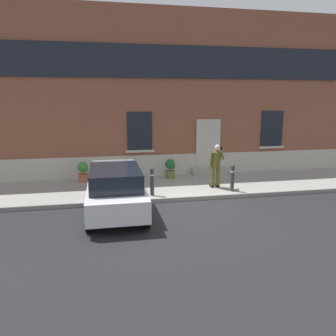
# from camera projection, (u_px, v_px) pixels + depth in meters

# --- Properties ---
(ground_plane) EXTENTS (80.00, 80.00, 0.00)m
(ground_plane) POSITION_uv_depth(u_px,v_px,m) (192.00, 209.00, 11.11)
(ground_plane) COLOR #232326
(sidewalk) EXTENTS (24.00, 3.60, 0.15)m
(sidewalk) POSITION_uv_depth(u_px,v_px,m) (175.00, 186.00, 13.78)
(sidewalk) COLOR #99968E
(sidewalk) RESTS_ON ground
(curb_edge) EXTENTS (24.00, 0.12, 0.15)m
(curb_edge) POSITION_uv_depth(u_px,v_px,m) (186.00, 199.00, 12.00)
(curb_edge) COLOR gray
(curb_edge) RESTS_ON ground
(building_facade) EXTENTS (24.00, 1.52, 7.50)m
(building_facade) POSITION_uv_depth(u_px,v_px,m) (164.00, 96.00, 15.42)
(building_facade) COLOR brown
(building_facade) RESTS_ON ground
(entrance_stoop) EXTENTS (1.64, 0.64, 0.32)m
(entrance_stoop) POSITION_uv_depth(u_px,v_px,m) (209.00, 171.00, 15.58)
(entrance_stoop) COLOR #9E998E
(entrance_stoop) RESTS_ON sidewalk
(hatchback_car_white) EXTENTS (1.79, 4.07, 1.50)m
(hatchback_car_white) POSITION_uv_depth(u_px,v_px,m) (115.00, 189.00, 10.57)
(hatchback_car_white) COLOR white
(hatchback_car_white) RESTS_ON ground
(bollard_near_person) EXTENTS (0.15, 0.15, 1.04)m
(bollard_near_person) POSITION_uv_depth(u_px,v_px,m) (232.00, 177.00, 12.62)
(bollard_near_person) COLOR #333338
(bollard_near_person) RESTS_ON sidewalk
(bollard_far_left) EXTENTS (0.15, 0.15, 1.04)m
(bollard_far_left) POSITION_uv_depth(u_px,v_px,m) (152.00, 180.00, 12.04)
(bollard_far_left) COLOR #333338
(bollard_far_left) RESTS_ON sidewalk
(person_on_phone) EXTENTS (0.51, 0.52, 1.74)m
(person_on_phone) POSITION_uv_depth(u_px,v_px,m) (216.00, 163.00, 13.04)
(person_on_phone) COLOR #514C1E
(person_on_phone) RESTS_ON sidewalk
(planter_terracotta) EXTENTS (0.44, 0.44, 0.86)m
(planter_terracotta) POSITION_uv_depth(u_px,v_px,m) (83.00, 171.00, 14.08)
(planter_terracotta) COLOR #B25B38
(planter_terracotta) RESTS_ON sidewalk
(planter_charcoal) EXTENTS (0.44, 0.44, 0.86)m
(planter_charcoal) POSITION_uv_depth(u_px,v_px,m) (127.00, 168.00, 14.67)
(planter_charcoal) COLOR #2D2D30
(planter_charcoal) RESTS_ON sidewalk
(planter_olive) EXTENTS (0.44, 0.44, 0.86)m
(planter_olive) POSITION_uv_depth(u_px,v_px,m) (170.00, 168.00, 14.70)
(planter_olive) COLOR #606B38
(planter_olive) RESTS_ON sidewalk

